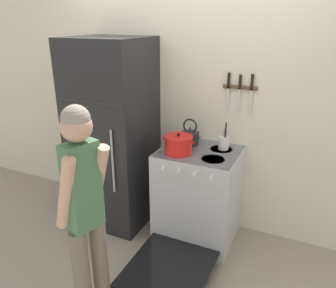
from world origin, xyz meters
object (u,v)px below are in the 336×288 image
at_px(stove_range, 197,197).
at_px(person, 85,209).
at_px(dutch_oven_pot, 178,144).
at_px(utensil_jar, 224,142).
at_px(tea_kettle, 190,136).
at_px(refrigerator, 113,135).

xyz_separation_m(stove_range, person, (-0.34, -1.17, 0.45)).
height_order(dutch_oven_pot, utensil_jar, utensil_jar).
bearing_deg(tea_kettle, utensil_jar, 1.14).
height_order(refrigerator, dutch_oven_pot, refrigerator).
distance_m(refrigerator, utensil_jar, 1.10).
height_order(refrigerator, utensil_jar, refrigerator).
bearing_deg(stove_range, dutch_oven_pot, -151.28).
distance_m(refrigerator, tea_kettle, 0.78).
relative_size(dutch_oven_pot, utensil_jar, 1.11).
bearing_deg(stove_range, tea_kettle, 132.02).
bearing_deg(dutch_oven_pot, refrigerator, 172.43).
height_order(tea_kettle, utensil_jar, utensil_jar).
height_order(tea_kettle, person, person).
height_order(stove_range, tea_kettle, tea_kettle).
relative_size(tea_kettle, utensil_jar, 0.94).
distance_m(refrigerator, person, 1.32).
bearing_deg(refrigerator, person, -64.17).
xyz_separation_m(utensil_jar, person, (-0.52, -1.34, -0.07)).
distance_m(tea_kettle, utensil_jar, 0.33).
relative_size(refrigerator, tea_kettle, 7.48).
bearing_deg(person, tea_kettle, 7.52).
bearing_deg(utensil_jar, tea_kettle, -178.86).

